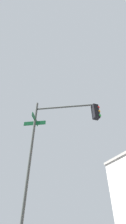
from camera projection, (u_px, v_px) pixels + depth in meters
traffic_signal_near at (61, 131)px, 6.98m from camera, size 1.96×3.44×6.30m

